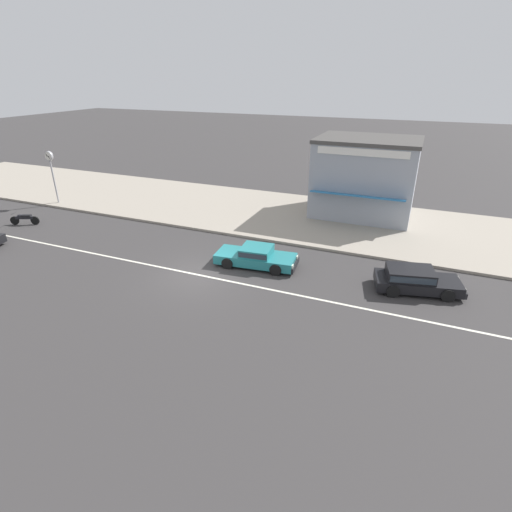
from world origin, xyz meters
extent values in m
plane|color=#383535|center=(0.00, 0.00, 0.00)|extent=(160.00, 160.00, 0.00)
cube|color=silver|center=(0.00, 0.00, 0.00)|extent=(50.40, 0.14, 0.01)
cube|color=#9E9384|center=(0.00, 10.40, 0.07)|extent=(68.00, 10.00, 0.15)
cube|color=black|center=(10.18, 2.55, 0.41)|extent=(4.04, 2.44, 0.48)
cube|color=black|center=(9.81, 2.46, 0.88)|extent=(2.35, 1.90, 0.46)
cube|color=#28333D|center=(9.81, 2.46, 0.88)|extent=(2.28, 1.92, 0.29)
cube|color=black|center=(12.06, 2.98, 0.31)|extent=(0.48, 1.59, 0.28)
cube|color=white|center=(11.90, 3.53, 0.51)|extent=(0.13, 0.25, 0.14)
cube|color=white|center=(12.16, 2.41, 0.51)|extent=(0.13, 0.25, 0.14)
cylinder|color=black|center=(11.14, 3.57, 0.30)|extent=(0.63, 0.35, 0.60)
cylinder|color=black|center=(11.49, 2.05, 0.30)|extent=(0.63, 0.35, 0.60)
cylinder|color=black|center=(8.87, 3.04, 0.30)|extent=(0.63, 0.35, 0.60)
cylinder|color=black|center=(9.22, 1.53, 0.30)|extent=(0.63, 0.35, 0.60)
cube|color=teal|center=(2.22, 2.13, 0.41)|extent=(4.29, 2.04, 0.48)
cube|color=teal|center=(2.27, 2.13, 0.85)|extent=(1.70, 1.62, 0.42)
cube|color=#28333D|center=(2.27, 2.13, 0.85)|extent=(1.64, 1.64, 0.27)
cube|color=black|center=(4.33, 2.34, 0.31)|extent=(0.28, 1.60, 0.28)
cube|color=white|center=(4.25, 2.91, 0.51)|extent=(0.10, 0.25, 0.14)
cube|color=white|center=(4.36, 1.77, 0.51)|extent=(0.10, 0.25, 0.14)
cylinder|color=black|center=(3.42, 3.03, 0.30)|extent=(0.62, 0.28, 0.60)
cylinder|color=black|center=(3.58, 1.49, 0.30)|extent=(0.62, 0.28, 0.60)
cylinder|color=black|center=(0.86, 2.77, 0.30)|extent=(0.62, 0.28, 0.60)
cylinder|color=black|center=(1.02, 1.23, 0.30)|extent=(0.62, 0.28, 0.60)
cylinder|color=black|center=(-15.07, 1.67, 0.28)|extent=(0.55, 0.31, 0.56)
cylinder|color=black|center=(-13.82, 2.20, 0.28)|extent=(0.55, 0.31, 0.56)
cube|color=black|center=(-14.44, 1.94, 0.48)|extent=(1.11, 0.58, 0.18)
cube|color=black|center=(-14.29, 2.00, 0.62)|extent=(0.65, 0.46, 0.12)
ellipsoid|color=black|center=(-14.66, 1.84, 0.60)|extent=(0.46, 0.38, 0.22)
cylinder|color=#232326|center=(-15.04, 1.68, 0.78)|extent=(0.25, 0.53, 0.03)
cylinder|color=#9E9EA3|center=(-16.00, 6.19, 1.75)|extent=(0.12, 0.12, 3.19)
cylinder|color=#9E9EA3|center=(-16.00, 6.19, 3.69)|extent=(0.70, 0.18, 0.70)
cylinder|color=white|center=(-16.00, 6.10, 3.69)|extent=(0.62, 0.02, 0.62)
cylinder|color=white|center=(-16.00, 6.29, 3.69)|extent=(0.62, 0.02, 0.62)
cube|color=black|center=(-16.00, 6.09, 3.69)|extent=(0.32, 0.01, 0.10)
cube|color=black|center=(-16.00, 6.08, 3.69)|extent=(0.36, 0.01, 0.39)
cube|color=#999EA8|center=(6.00, 12.56, 2.64)|extent=(6.56, 5.03, 4.99)
cube|color=#474442|center=(6.00, 12.56, 5.26)|extent=(6.69, 5.13, 0.24)
cube|color=#286BA3|center=(6.00, 9.70, 2.20)|extent=(5.90, 0.90, 0.28)
cube|color=white|center=(6.00, 10.03, 4.84)|extent=(5.58, 0.08, 0.44)
camera|label=1|loc=(9.56, -15.36, 9.27)|focal=28.00mm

